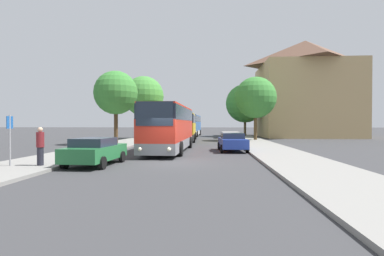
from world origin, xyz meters
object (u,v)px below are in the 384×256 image
Objects in this scene: parked_car_left_curb at (95,151)px; pedestrian_waiting_near at (40,146)px; bus_middle at (185,127)px; tree_left_near at (116,93)px; tree_left_far at (144,96)px; tree_right_near at (245,103)px; parked_car_right_near at (232,142)px; bus_front at (170,127)px; bus_stop_sign at (10,134)px; tree_right_mid at (256,98)px; bus_rear at (191,125)px.

parked_car_left_curb is 2.57m from pedestrian_waiting_near.
bus_middle is 1.64× the size of tree_left_near.
tree_right_near is (15.24, 7.76, -0.57)m from tree_left_far.
bus_middle is at bearing -72.95° from parked_car_right_near.
bus_front is 0.95× the size of bus_middle.
bus_stop_sign is 39.58m from tree_right_near.
bus_stop_sign is 0.33× the size of tree_left_near.
tree_right_mid is at bearing 57.57° from bus_stop_sign.
bus_rear is 9.85m from tree_right_near.
parked_car_right_near is (7.71, 8.44, -0.00)m from parked_car_left_curb.
parked_car_right_near is 13.88m from pedestrian_waiting_near.
parked_car_right_near is at bearing 41.00° from bus_stop_sign.
tree_right_near is at bearing 89.48° from tree_right_mid.
tree_left_near is (-6.49, -7.05, 3.55)m from bus_middle.
bus_rear is at bearing 88.88° from parked_car_left_curb.
parked_car_left_curb is at bearing -117.22° from tree_right_mid.
tree_right_near reaches higher than bus_rear.
tree_right_near is (9.04, -1.53, 3.60)m from bus_rear.
tree_right_mid is at bearing 1.09° from bus_middle.
tree_right_near is (15.45, 19.80, 0.18)m from tree_left_near.
bus_front is 0.97× the size of bus_rear.
bus_rear is 36.50m from parked_car_left_curb.
tree_right_near reaches higher than tree_left_near.
bus_middle is 1.39× the size of tree_left_far.
parked_car_left_curb is 0.56× the size of tree_right_mid.
pedestrian_waiting_near is at bearing -111.10° from tree_right_near.
bus_middle is 22.30m from parked_car_left_curb.
tree_left_near is at bearing -127.96° from tree_right_near.
parked_car_left_curb is at bearing -84.48° from pedestrian_waiting_near.
pedestrian_waiting_near is (-5.07, -9.14, -0.77)m from bus_front.
tree_right_mid reaches higher than parked_car_left_curb.
bus_middle is 24.38m from bus_stop_sign.
bus_front is 6.21× the size of pedestrian_waiting_near.
bus_rear reaches higher than bus_middle.
bus_rear is at bearing 170.39° from tree_right_near.
bus_rear is 2.69× the size of parked_car_left_curb.
tree_right_mid is (3.88, 14.09, 4.64)m from parked_car_right_near.
bus_stop_sign is 1.31× the size of pedestrian_waiting_near.
bus_middle is 5.00× the size of bus_stop_sign.
tree_left_far is (-6.20, -9.29, 4.17)m from bus_rear.
bus_front is 8.47m from parked_car_left_curb.
tree_left_far reaches higher than bus_middle.
parked_car_right_near is 0.60× the size of tree_left_near.
bus_rear is (-0.08, 14.28, 0.12)m from bus_middle.
tree_left_near is at bearing -104.90° from bus_rear.
parked_car_right_near is 22.43m from tree_left_far.
bus_rear is at bearing 88.70° from bus_middle.
pedestrian_waiting_near is at bearing -120.18° from tree_right_mid.
bus_rear reaches higher than bus_stop_sign.
pedestrian_waiting_near is 0.24× the size of tree_right_mid.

